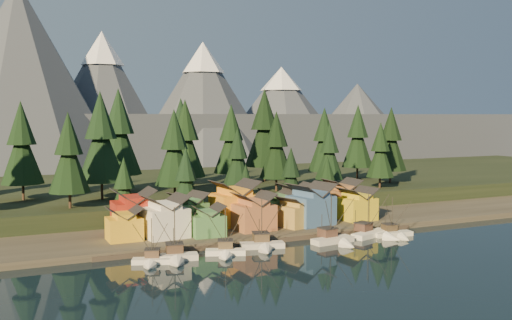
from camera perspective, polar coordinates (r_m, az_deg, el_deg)
name	(u,v)px	position (r m, az deg, el deg)	size (l,w,h in m)	color
ground	(302,258)	(119.91, 4.61, -9.73)	(500.00, 500.00, 0.00)	black
shore_strip	(229,222)	(154.98, -2.74, -6.17)	(400.00, 50.00, 1.50)	#322E24
hillside	(175,191)	(201.25, -8.13, -3.09)	(420.00, 100.00, 6.00)	black
dock	(267,240)	(134.00, 1.10, -7.97)	(80.00, 4.00, 1.00)	#41372F
mountain_ridge	(100,121)	(319.14, -15.35, 3.74)	(560.00, 190.00, 90.00)	#4C5361
boat_0	(151,255)	(115.81, -10.45, -9.29)	(8.32, 8.82, 10.01)	silver
boat_1	(176,250)	(117.42, -8.05, -8.86)	(9.85, 10.47, 12.04)	beige
boat_2	(225,246)	(120.99, -3.07, -8.55)	(9.10, 9.63, 10.87)	white
boat_3	(263,239)	(126.59, 0.72, -7.87)	(10.48, 11.03, 12.03)	beige
boat_4	(336,234)	(132.75, 8.01, -7.31)	(10.95, 11.70, 12.45)	beige
boat_5	(375,228)	(141.30, 11.83, -6.72)	(12.17, 12.61, 12.19)	white
boat_6	(396,229)	(142.88, 13.80, -6.74)	(10.13, 10.84, 10.53)	silver
house_front_0	(124,223)	(131.55, -13.05, -6.14)	(7.50, 7.09, 7.44)	gold
house_front_1	(165,215)	(132.75, -9.08, -5.48)	(10.24, 9.91, 9.65)	silver
house_front_2	(207,219)	(133.42, -4.92, -5.93)	(7.81, 7.86, 7.27)	#437841
house_front_3	(254,211)	(139.32, -0.23, -5.07)	(9.42, 9.03, 9.08)	#A26039
house_front_4	(296,211)	(143.99, 3.97, -5.08)	(9.18, 9.61, 7.63)	#AA863C
house_front_5	(311,203)	(146.40, 5.52, -4.31)	(11.56, 10.82, 10.60)	#385A86
house_front_6	(357,203)	(155.11, 10.07, -4.25)	(9.26, 8.83, 8.60)	gold
house_back_0	(133,210)	(139.15, -12.16, -4.89)	(9.74, 9.37, 10.44)	maroon
house_back_1	(188,210)	(142.31, -6.80, -4.95)	(9.57, 9.64, 8.88)	#447E45
house_back_2	(235,202)	(145.70, -2.15, -4.18)	(11.33, 10.52, 11.32)	orange
house_back_3	(279,205)	(149.70, 2.27, -4.48)	(8.81, 7.90, 8.71)	#4C7D44
house_back_4	(296,200)	(154.73, 4.05, -4.04)	(8.99, 8.66, 9.50)	beige
house_back_5	(342,196)	(162.86, 8.55, -3.57)	(9.18, 9.29, 9.91)	#915C33
tree_hill_1	(22,146)	(169.43, -22.38, 1.31)	(11.78, 11.78, 27.44)	#332319
tree_hill_2	(69,156)	(150.42, -18.21, 0.41)	(10.45, 10.45, 24.34)	#332319
tree_hill_3	(101,140)	(163.52, -15.25, 1.92)	(12.97, 12.97, 30.21)	#332319
tree_hill_4	(119,135)	(179.69, -13.55, 2.43)	(13.62, 13.62, 31.72)	#332319
tree_hill_5	(174,150)	(158.04, -8.17, 0.95)	(10.82, 10.82, 25.20)	#332319
tree_hill_6	(185,141)	(174.62, -7.08, 1.86)	(12.16, 12.16, 28.33)	#332319
tree_hill_7	(237,159)	(162.47, -1.86, 0.07)	(8.56, 8.56, 19.93)	#332319
tree_hill_8	(231,142)	(187.41, -2.49, 1.85)	(11.61, 11.61, 27.05)	#332319
tree_hill_9	(276,148)	(175.38, 2.05, 1.25)	(10.60, 10.60, 24.69)	#332319
tree_hill_10	(265,131)	(201.13, 0.86, 2.93)	(14.07, 14.07, 32.78)	#332319
tree_hill_11	(329,153)	(179.07, 7.35, 0.65)	(9.05, 9.05, 21.09)	#332319
tree_hill_12	(324,142)	(196.69, 6.84, 1.81)	(11.23, 11.23, 26.17)	#332319
tree_hill_13	(380,152)	(187.67, 12.33, 0.79)	(9.14, 9.14, 21.28)	#332319
tree_hill_14	(358,138)	(211.57, 10.14, 2.13)	(11.74, 11.74, 27.34)	#332319
tree_hill_15	(181,138)	(192.00, -7.50, 2.24)	(12.54, 12.54, 29.21)	#332319
tree_hill_17	(391,141)	(202.75, 13.33, 1.83)	(11.31, 11.31, 26.34)	#332319
tree_shore_0	(124,189)	(145.25, -13.05, -2.85)	(7.58, 7.58, 17.66)	#332319
tree_shore_1	(186,181)	(149.18, -7.03, -2.13)	(8.48, 8.48, 19.75)	#332319
tree_shore_2	(246,188)	(155.53, -1.04, -2.85)	(6.31, 6.31, 14.71)	#332319
tree_shore_3	(291,178)	(161.39, 3.51, -1.77)	(8.12, 8.12, 18.92)	#332319
tree_shore_4	(327,181)	(167.57, 7.12, -2.08)	(6.95, 6.95, 16.19)	#332319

